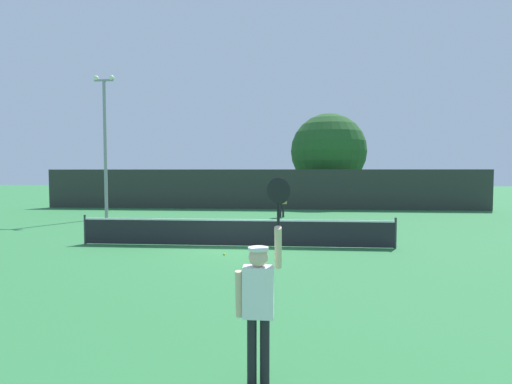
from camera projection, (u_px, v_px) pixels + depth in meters
ground_plane at (235, 246)px, 14.26m from camera, size 120.00×120.00×0.00m
tennis_net at (235, 232)px, 14.23m from camera, size 11.17×0.08×1.07m
perimeter_fence at (261, 189)px, 28.13m from camera, size 31.13×0.12×2.79m
player_serving at (259, 294)px, 4.95m from camera, size 0.67×0.40×2.59m
player_receiving at (282, 201)px, 23.14m from camera, size 0.57×0.23×1.57m
tennis_ball at (224, 254)px, 12.71m from camera, size 0.07×0.07×0.07m
light_pole at (105, 137)px, 22.45m from camera, size 1.18×0.28×7.98m
large_tree at (329, 151)px, 31.33m from camera, size 5.85×5.85×7.14m
parked_car_near at (174, 192)px, 36.13m from camera, size 2.16×4.31×1.69m
parked_car_mid at (235, 192)px, 36.51m from camera, size 2.27×4.35×1.69m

